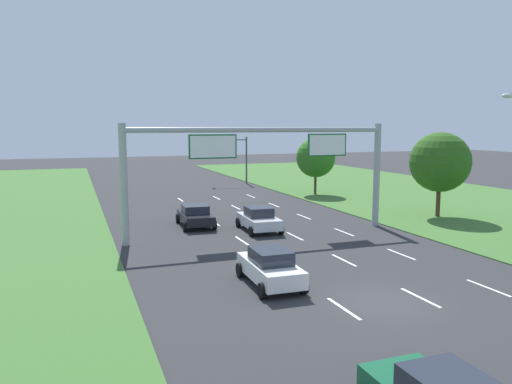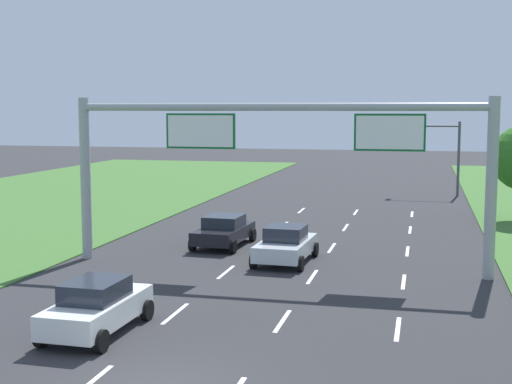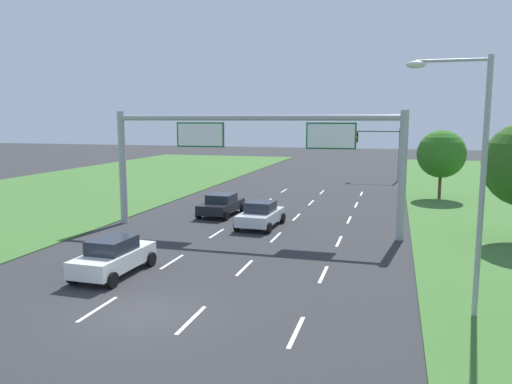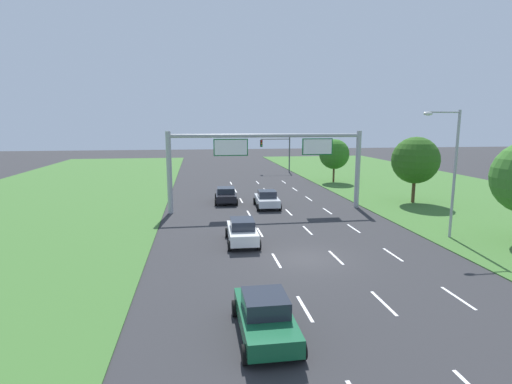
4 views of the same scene
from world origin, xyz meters
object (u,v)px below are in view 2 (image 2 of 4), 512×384
sign_gantry (278,150)px  car_far_ahead (286,245)px  car_lead_silver (97,306)px  car_mid_lane (224,231)px  traffic_light_mast (432,144)px

sign_gantry → car_far_ahead: bearing=84.0°
car_lead_silver → sign_gantry: size_ratio=0.24×
car_lead_silver → sign_gantry: bearing=72.0°
car_mid_lane → traffic_light_mast: size_ratio=0.78×
car_lead_silver → traffic_light_mast: (9.77, 36.81, 3.07)m
car_far_ahead → sign_gantry: bearing=-93.4°
car_far_ahead → car_mid_lane: bearing=143.5°
car_far_ahead → traffic_light_mast: (6.25, 26.03, 3.09)m
car_far_ahead → traffic_light_mast: 26.95m
sign_gantry → traffic_light_mast: 27.94m
car_mid_lane → sign_gantry: (3.44, -4.06, 4.13)m
car_mid_lane → car_far_ahead: (3.57, -2.90, 0.02)m
sign_gantry → traffic_light_mast: (6.37, 27.19, -1.01)m
car_lead_silver → traffic_light_mast: traffic_light_mast is taller
car_lead_silver → traffic_light_mast: bearing=76.6°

